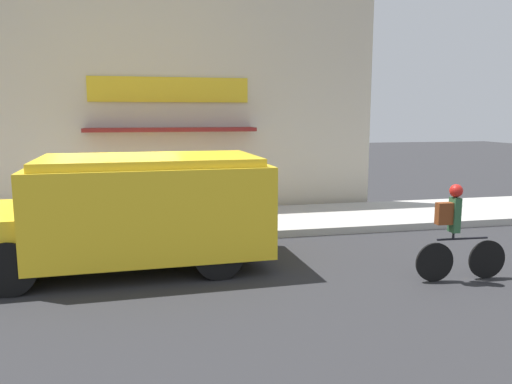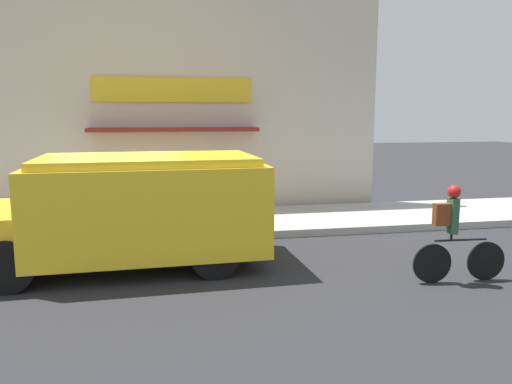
% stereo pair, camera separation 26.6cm
% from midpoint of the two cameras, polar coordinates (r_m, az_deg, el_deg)
% --- Properties ---
extents(ground_plane, '(70.00, 70.00, 0.00)m').
position_cam_midpoint_polar(ground_plane, '(10.91, -15.92, -6.07)').
color(ground_plane, '#2B2B2D').
extents(sidewalk, '(28.00, 2.99, 0.17)m').
position_cam_midpoint_polar(sidewalk, '(12.34, -15.55, -3.91)').
color(sidewalk, '#ADAAA3').
rests_on(sidewalk, ground_plane).
extents(storefront, '(14.16, 0.92, 5.98)m').
position_cam_midpoint_polar(storefront, '(13.87, -15.52, 9.51)').
color(storefront, beige).
rests_on(storefront, ground_plane).
extents(school_bus, '(5.30, 2.86, 2.01)m').
position_cam_midpoint_polar(school_bus, '(9.22, -14.73, -1.92)').
color(school_bus, yellow).
rests_on(school_bus, ground_plane).
extents(cyclist, '(1.61, 0.22, 1.62)m').
position_cam_midpoint_polar(cyclist, '(8.84, 21.10, -4.48)').
color(cyclist, black).
rests_on(cyclist, ground_plane).
extents(trash_bin, '(0.46, 0.46, 0.96)m').
position_cam_midpoint_polar(trash_bin, '(12.10, -15.09, -1.39)').
color(trash_bin, '#38383D').
rests_on(trash_bin, sidewalk).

